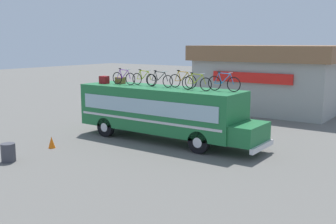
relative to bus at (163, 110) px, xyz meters
name	(u,v)px	position (x,y,z in m)	size (l,w,h in m)	color
ground_plane	(159,140)	(-0.23, 0.00, -1.64)	(120.00, 120.00, 0.00)	#605E59
bus	(163,110)	(0.00, 0.00, 0.00)	(10.47, 2.57, 2.82)	#1E6B38
luggage_bag_1	(104,80)	(-3.94, -0.27, 1.40)	(0.47, 0.38, 0.43)	maroon
luggage_bag_2	(120,80)	(-3.20, 0.28, 1.37)	(0.50, 0.37, 0.36)	olive
rooftop_bicycle_1	(124,78)	(-2.61, -0.09, 1.56)	(1.65, 0.44, 0.91)	black
rooftop_bicycle_2	(144,79)	(-1.48, 0.28, 1.55)	(1.62, 0.44, 0.87)	black
rooftop_bicycle_3	(160,80)	(-0.27, 0.11, 1.55)	(1.70, 0.44, 0.87)	black
rooftop_bicycle_4	(183,81)	(0.99, 0.39, 1.57)	(1.66, 0.44, 0.92)	black
rooftop_bicycle_5	(196,83)	(2.14, -0.13, 1.56)	(1.70, 0.44, 0.88)	black
rooftop_bicycle_6	(224,83)	(3.37, 0.37, 1.58)	(1.74, 0.44, 0.94)	black
roadside_building	(273,77)	(0.86, 13.30, 0.89)	(10.55, 8.71, 4.92)	#9E9E99
trash_bin	(8,153)	(-3.17, -7.06, -1.23)	(0.61, 0.61, 0.81)	#3F3F47
traffic_cone	(52,142)	(-3.51, -4.46, -1.35)	(0.34, 0.34, 0.58)	orange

